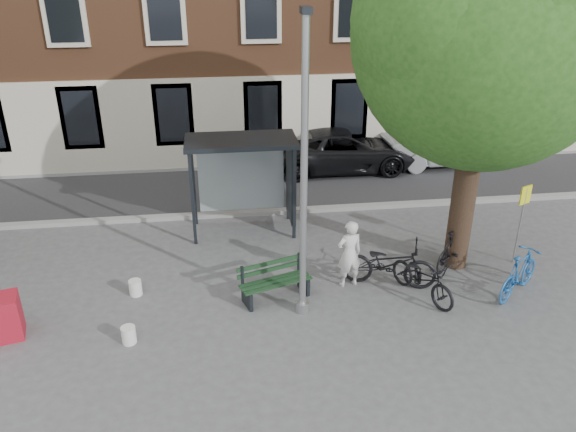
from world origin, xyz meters
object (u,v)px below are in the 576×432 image
(painter, at_px, (349,254))
(bike_d, at_px, (453,247))
(bike_a, at_px, (389,263))
(notice_sign, at_px, (523,207))
(bike_b, at_px, (519,273))
(car_dark, at_px, (343,150))
(car_silver, at_px, (448,143))
(lamppost, at_px, (304,191))
(bike_c, at_px, (423,278))
(bus_shelter, at_px, (256,163))
(bench, at_px, (275,283))

(painter, xyz_separation_m, bike_d, (2.70, 0.54, -0.30))
(bike_a, relative_size, notice_sign, 1.06)
(bike_b, height_order, car_dark, car_dark)
(bike_a, xyz_separation_m, bike_d, (1.81, 0.67, -0.05))
(painter, xyz_separation_m, car_silver, (5.33, 7.48, -0.02))
(lamppost, relative_size, car_dark, 1.20)
(lamppost, height_order, bike_d, lamppost)
(car_silver, bearing_deg, bike_d, 156.58)
(lamppost, xyz_separation_m, bike_c, (2.69, 0.22, -2.30))
(lamppost, relative_size, bike_d, 3.60)
(bike_d, distance_m, car_silver, 7.42)
(bike_a, xyz_separation_m, car_dark, (0.62, 7.60, 0.14))
(painter, height_order, bike_a, painter)
(painter, xyz_separation_m, bike_c, (1.49, -0.70, -0.33))
(bus_shelter, xyz_separation_m, car_silver, (7.14, 4.29, -1.13))
(painter, relative_size, bike_c, 0.88)
(bike_b, relative_size, car_dark, 0.35)
(painter, height_order, bench, painter)
(bike_d, bearing_deg, bench, 57.65)
(car_dark, bearing_deg, car_silver, -89.72)
(bike_a, distance_m, bike_d, 1.93)
(bench, xyz_separation_m, notice_sign, (5.99, 0.80, 1.11))
(painter, xyz_separation_m, bench, (-1.72, -0.30, -0.43))
(bike_a, height_order, car_silver, car_silver)
(lamppost, distance_m, bench, 2.54)
(lamppost, distance_m, bike_a, 3.15)
(painter, relative_size, bike_b, 0.92)
(bike_a, height_order, bike_d, bike_a)
(bike_d, distance_m, car_dark, 7.04)
(notice_sign, bearing_deg, bike_b, -138.92)
(lamppost, distance_m, notice_sign, 5.80)
(lamppost, bearing_deg, bus_shelter, 98.43)
(bike_a, bearing_deg, bike_d, -50.72)
(painter, distance_m, bike_d, 2.77)
(bike_c, xyz_separation_m, car_silver, (3.83, 8.18, 0.30))
(painter, distance_m, car_dark, 7.63)
(bike_b, height_order, notice_sign, notice_sign)
(bike_c, distance_m, car_dark, 8.19)
(painter, distance_m, bike_c, 1.68)
(bike_c, bearing_deg, bike_b, -29.74)
(bike_b, bearing_deg, lamppost, 52.69)
(bus_shelter, bearing_deg, car_silver, 31.04)
(lamppost, xyz_separation_m, bus_shelter, (-0.61, 4.11, -0.87))
(bench, xyz_separation_m, car_silver, (7.05, 7.78, 0.41))
(bench, distance_m, bike_b, 5.38)
(bike_a, bearing_deg, bench, 113.01)
(car_silver, bearing_deg, bike_c, 152.22)
(bike_c, height_order, bike_d, bike_d)
(bus_shelter, bearing_deg, lamppost, -81.57)
(bench, bearing_deg, bike_a, -14.45)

